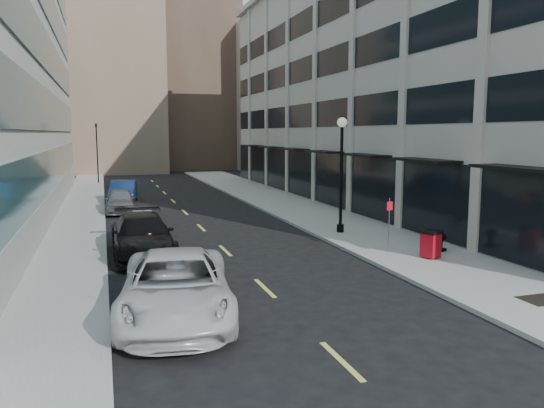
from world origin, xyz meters
TOP-DOWN VIEW (x-y plane):
  - ground at (0.00, 0.00)m, footprint 160.00×160.00m
  - sidewalk_right at (7.50, 20.00)m, footprint 5.00×80.00m
  - sidewalk_left at (-6.50, 20.00)m, footprint 3.00×80.00m
  - building_right at (16.94, 26.99)m, footprint 15.30×46.50m
  - skyline_tan_near at (-4.00, 68.00)m, footprint 14.00×18.00m
  - skyline_brown at (8.00, 72.00)m, footprint 12.00×16.00m
  - skyline_tan_far at (-14.00, 78.00)m, footprint 12.00×14.00m
  - skyline_stone at (18.00, 66.00)m, footprint 10.00×14.00m
  - grate_far at (7.60, 3.80)m, footprint 1.40×1.00m
  - road_centerline at (0.00, 17.00)m, footprint 0.15×68.20m
  - traffic_signal at (-5.50, 48.00)m, footprint 0.66×0.66m
  - car_white_van at (-3.20, 6.00)m, footprint 3.88×6.88m
  - car_black_pickup at (-3.55, 14.00)m, footprint 2.47×6.06m
  - car_silver_sedan at (-3.20, 19.43)m, footprint 1.69×4.13m
  - car_blue_sedan at (-3.64, 32.19)m, footprint 2.34×5.21m
  - car_grey_sedan at (-4.04, 27.00)m, footprint 2.00×4.69m
  - trash_bin at (7.47, 9.52)m, footprint 0.90×0.90m
  - lamppost at (6.40, 15.78)m, footprint 0.49×0.49m
  - sign_post at (6.40, 10.99)m, footprint 0.27×0.06m
  - urn_planter at (8.60, 10.52)m, footprint 0.57×0.57m

SIDE VIEW (x-z plane):
  - ground at x=0.00m, z-range 0.00..0.00m
  - road_centerline at x=0.00m, z-range 0.00..0.01m
  - sidewalk_right at x=7.50m, z-range 0.00..0.15m
  - sidewalk_left at x=-6.50m, z-range 0.00..0.15m
  - grate_far at x=7.60m, z-range 0.15..0.16m
  - urn_planter at x=8.60m, z-range 0.24..1.03m
  - car_silver_sedan at x=-3.20m, z-range 0.00..1.40m
  - trash_bin at x=7.47m, z-range 0.19..1.32m
  - car_grey_sedan at x=-4.04m, z-range 0.00..1.58m
  - car_blue_sedan at x=-3.64m, z-range 0.00..1.66m
  - car_black_pickup at x=-3.55m, z-range 0.00..1.76m
  - car_white_van at x=-3.20m, z-range 0.00..1.81m
  - sign_post at x=6.40m, z-range 0.49..2.80m
  - lamppost at x=6.40m, z-range 0.67..6.58m
  - traffic_signal at x=-5.50m, z-range 2.23..9.21m
  - building_right at x=16.94m, z-range -0.13..18.12m
  - skyline_stone at x=18.00m, z-range 0.00..20.00m
  - skyline_tan_far at x=-14.00m, z-range 0.00..22.00m
  - skyline_tan_near at x=-4.00m, z-range 0.00..28.00m
  - skyline_brown at x=8.00m, z-range 0.00..34.00m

